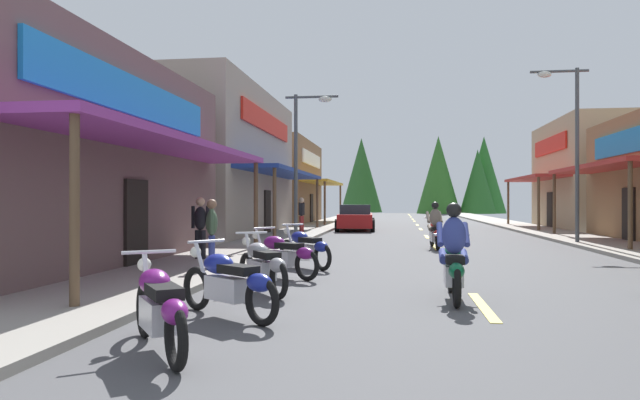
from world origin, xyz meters
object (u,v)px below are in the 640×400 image
object	(u,v)px
streetlamp_left	(304,145)
motorcycle_parked_left_0	(159,307)
streetlamp_right	(569,131)
pedestrian_strolling	(200,225)
parked_car_curbside	(356,218)
pedestrian_browsing	(302,213)
motorcycle_parked_left_3	(282,254)
motorcycle_parked_left_1	(228,282)
motorcycle_parked_left_2	(262,265)
motorcycle_parked_left_4	(305,247)
rider_cruising_lead	(454,259)
pedestrian_waiting	(212,230)
rider_cruising_trailing	(435,229)

from	to	relation	value
streetlamp_left	motorcycle_parked_left_0	bearing A→B (deg)	-86.07
streetlamp_right	motorcycle_parked_left_0	xyz separation A→B (m)	(-8.61, -15.90, -3.66)
pedestrian_strolling	parked_car_curbside	distance (m)	16.97
pedestrian_browsing	motorcycle_parked_left_3	bearing A→B (deg)	113.48
motorcycle_parked_left_1	motorcycle_parked_left_2	xyz separation A→B (m)	(-0.04, 2.12, 0.00)
motorcycle_parked_left_1	motorcycle_parked_left_2	distance (m)	2.12
motorcycle_parked_left_2	motorcycle_parked_left_1	bearing A→B (deg)	145.91
motorcycle_parked_left_4	pedestrian_strolling	xyz separation A→B (m)	(-2.80, 0.59, 0.50)
pedestrian_browsing	motorcycle_parked_left_1	bearing A→B (deg)	112.07
motorcycle_parked_left_1	rider_cruising_lead	xyz separation A→B (m)	(3.18, 1.85, 0.17)
motorcycle_parked_left_2	pedestrian_waiting	bearing A→B (deg)	-0.65
streetlamp_right	motorcycle_parked_left_4	xyz separation A→B (m)	(-8.32, -8.24, -3.66)
parked_car_curbside	rider_cruising_lead	bearing A→B (deg)	-174.31
motorcycle_parked_left_3	rider_cruising_lead	world-z (taller)	rider_cruising_lead
motorcycle_parked_left_3	rider_cruising_lead	bearing A→B (deg)	-179.56
motorcycle_parked_left_2	rider_cruising_lead	world-z (taller)	rider_cruising_lead
motorcycle_parked_left_3	pedestrian_browsing	size ratio (longest dim) A/B	1.04
streetlamp_right	pedestrian_browsing	bearing A→B (deg)	154.67
streetlamp_left	motorcycle_parked_left_1	size ratio (longest dim) A/B	3.21
motorcycle_parked_left_1	pedestrian_browsing	xyz separation A→B (m)	(-2.26, 19.13, 0.54)
pedestrian_waiting	motorcycle_parked_left_3	bearing A→B (deg)	-37.26
motorcycle_parked_left_1	motorcycle_parked_left_3	distance (m)	4.07
parked_car_curbside	pedestrian_waiting	bearing A→B (deg)	171.55
rider_cruising_lead	parked_car_curbside	size ratio (longest dim) A/B	0.49
streetlamp_right	motorcycle_parked_left_1	size ratio (longest dim) A/B	3.63
motorcycle_parked_left_2	pedestrian_browsing	distance (m)	17.16
rider_cruising_trailing	pedestrian_browsing	distance (m)	9.29
streetlamp_left	pedestrian_browsing	bearing A→B (deg)	100.69
streetlamp_left	pedestrian_waiting	xyz separation A→B (m)	(-0.56, -9.18, -2.79)
motorcycle_parked_left_2	rider_cruising_lead	size ratio (longest dim) A/B	0.84
streetlamp_right	rider_cruising_lead	bearing A→B (deg)	-113.20
streetlamp_right	motorcycle_parked_left_1	world-z (taller)	streetlamp_right
motorcycle_parked_left_3	pedestrian_browsing	world-z (taller)	pedestrian_browsing
motorcycle_parked_left_1	pedestrian_browsing	distance (m)	19.27
motorcycle_parked_left_3	motorcycle_parked_left_4	xyz separation A→B (m)	(0.19, 1.77, 0.00)
pedestrian_browsing	pedestrian_waiting	size ratio (longest dim) A/B	1.07
motorcycle_parked_left_0	motorcycle_parked_left_1	distance (m)	1.84
rider_cruising_trailing	pedestrian_strolling	bearing A→B (deg)	127.30
rider_cruising_lead	parked_car_curbside	world-z (taller)	rider_cruising_lead
rider_cruising_trailing	pedestrian_waiting	bearing A→B (deg)	139.40
motorcycle_parked_left_2	pedestrian_strolling	size ratio (longest dim) A/B	1.07
motorcycle_parked_left_4	pedestrian_waiting	bearing A→B (deg)	77.04
streetlamp_right	motorcycle_parked_left_3	size ratio (longest dim) A/B	3.52
streetlamp_left	streetlamp_right	bearing A→B (deg)	1.08
streetlamp_left	pedestrian_browsing	xyz separation A→B (m)	(-0.99, 5.24, -2.71)
pedestrian_strolling	pedestrian_waiting	bearing A→B (deg)	-131.89
motorcycle_parked_left_2	rider_cruising_trailing	bearing A→B (deg)	-55.26
rider_cruising_trailing	pedestrian_strolling	distance (m)	8.27
streetlamp_right	streetlamp_left	bearing A→B (deg)	-178.92
motorcycle_parked_left_3	parked_car_curbside	distance (m)	19.10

